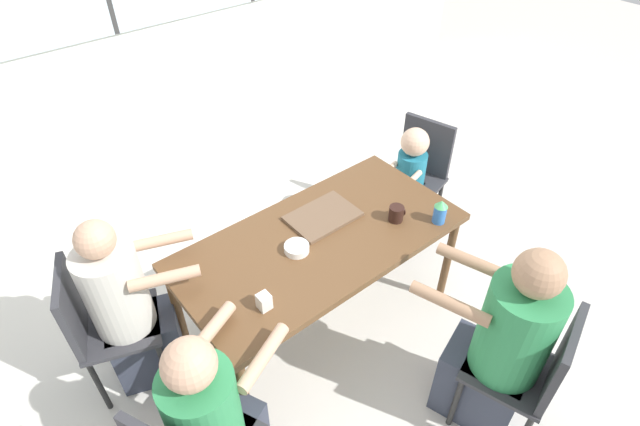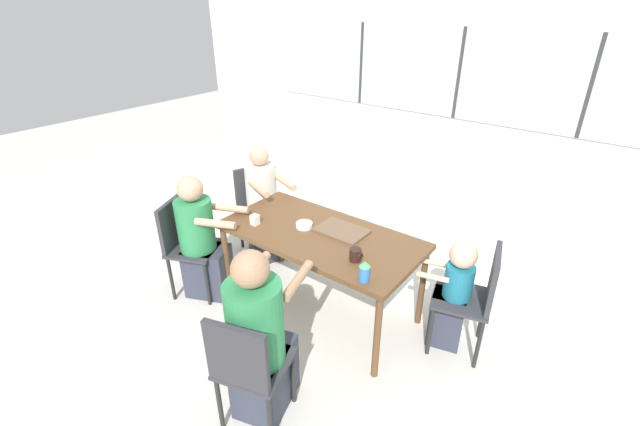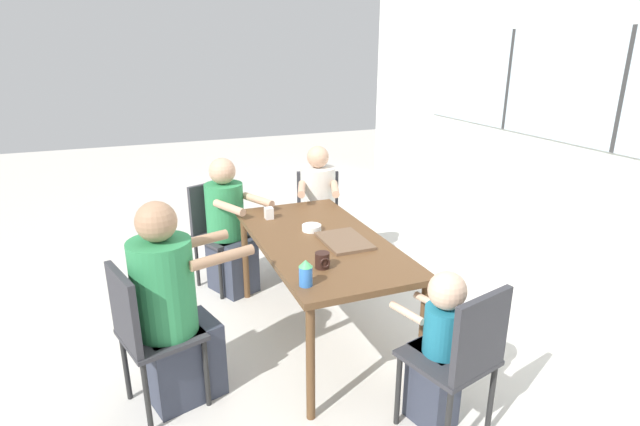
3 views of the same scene
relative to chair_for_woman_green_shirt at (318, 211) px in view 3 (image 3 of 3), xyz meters
The scene contains 16 objects.
ground_plane 1.33m from the chair_for_woman_green_shirt, 20.44° to the right, with size 16.00×16.00×0.00m, color beige.
wall_back_with_windows 2.63m from the chair_for_woman_green_shirt, 62.64° to the left, with size 8.40×0.08×2.80m.
dining_table 1.23m from the chair_for_woman_green_shirt, 20.44° to the right, with size 1.61×0.80×0.75m.
chair_for_woman_green_shirt is the anchor object (origin of this frame).
chair_for_man_blue_shirt 0.93m from the chair_for_woman_green_shirt, 87.99° to the right, with size 0.53×0.53×0.88m.
chair_for_man_teal_shirt 2.18m from the chair_for_woman_green_shirt, 46.75° to the right, with size 0.50×0.50×0.88m.
chair_for_toddler 2.32m from the chair_for_woman_green_shirt, ahead, with size 0.49×0.49×0.88m.
person_woman_green_shirt 0.16m from the chair_for_woman_green_shirt, 20.44° to the right, with size 0.62×0.48×1.16m.
person_man_blue_shirt 0.88m from the chair_for_woman_green_shirt, 77.93° to the right, with size 0.63×0.51×1.13m.
person_man_teal_shirt 2.03m from the chair_for_woman_green_shirt, 44.67° to the right, with size 0.50×0.68×1.22m.
person_toddler 2.18m from the chair_for_woman_green_shirt, ahead, with size 0.41×0.29×0.92m.
food_tray_dark 1.32m from the chair_for_woman_green_shirt, 13.42° to the right, with size 0.40×0.28×0.02m.
coffee_mug 1.70m from the chair_for_woman_green_shirt, 20.23° to the right, with size 0.09×0.09×0.09m.
sippy_cup 1.93m from the chair_for_woman_green_shirt, 23.09° to the right, with size 0.08×0.08×0.15m.
milk_carton_small 0.93m from the chair_for_woman_green_shirt, 45.16° to the right, with size 0.06×0.06×0.09m.
bowl_white_shallow 1.09m from the chair_for_woman_green_shirt, 23.49° to the right, with size 0.13×0.13×0.04m.
Camera 3 is at (2.89, -1.13, 1.98)m, focal length 28.00 mm.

